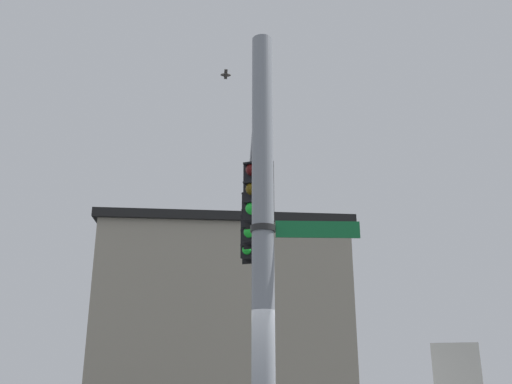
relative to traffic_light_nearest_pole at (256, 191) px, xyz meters
name	(u,v)px	position (x,y,z in m)	size (l,w,h in m)	color
signal_pole	(263,255)	(-0.91, 1.97, -1.56)	(0.29, 0.29, 6.38)	gray
mast_arm	(254,166)	(0.34, -0.77, 0.80)	(0.20, 0.20, 6.03)	gray
traffic_light_nearest_pole	(256,191)	(0.00, 0.00, 0.00)	(0.54, 0.49, 1.31)	black
traffic_light_mid_inner	(252,217)	(0.72, -1.56, 0.00)	(0.54, 0.49, 1.31)	black
traffic_light_mid_outer	(250,236)	(1.43, -3.13, 0.00)	(0.54, 0.49, 1.31)	black
street_name_sign	(289,229)	(-1.22, 1.83, -1.22)	(1.33, 0.71, 0.22)	#147238
bird_flying	(226,75)	(1.61, -2.03, 3.75)	(0.27, 0.32, 0.11)	#4C4742
storefront_building	(220,324)	(5.80, -10.64, -1.40)	(11.43, 11.49, 6.69)	#A89E89
tree_by_storefront	(134,279)	(8.83, -9.15, 0.30)	(2.91, 2.91, 6.55)	#4C3823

